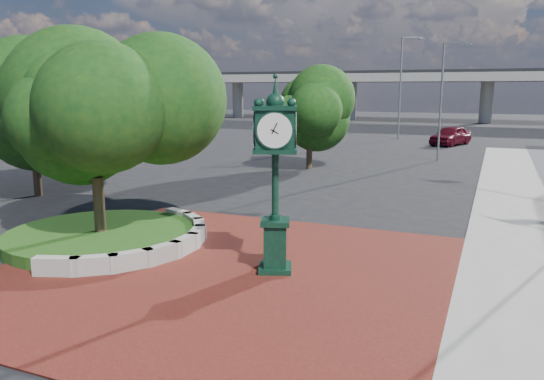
{
  "coord_description": "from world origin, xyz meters",
  "views": [
    {
      "loc": [
        6.71,
        -13.25,
        4.99
      ],
      "look_at": [
        0.46,
        1.5,
        1.9
      ],
      "focal_mm": 35.0,
      "sensor_mm": 36.0,
      "label": 1
    }
  ],
  "objects_px": {
    "parked_car": "(451,135)",
    "street_lamp_far": "(403,80)",
    "post_clock": "(275,168)",
    "street_lamp_near": "(444,92)"
  },
  "relations": [
    {
      "from": "parked_car",
      "to": "street_lamp_near",
      "type": "bearing_deg",
      "value": -67.63
    },
    {
      "from": "street_lamp_near",
      "to": "street_lamp_far",
      "type": "relative_size",
      "value": 0.82
    },
    {
      "from": "street_lamp_near",
      "to": "parked_car",
      "type": "bearing_deg",
      "value": 91.37
    },
    {
      "from": "parked_car",
      "to": "street_lamp_far",
      "type": "xyz_separation_m",
      "value": [
        -5.04,
        3.97,
        4.91
      ]
    },
    {
      "from": "post_clock",
      "to": "parked_car",
      "type": "bearing_deg",
      "value": 87.46
    },
    {
      "from": "parked_car",
      "to": "street_lamp_far",
      "type": "height_order",
      "value": "street_lamp_far"
    },
    {
      "from": "street_lamp_far",
      "to": "street_lamp_near",
      "type": "bearing_deg",
      "value": -70.76
    },
    {
      "from": "post_clock",
      "to": "street_lamp_near",
      "type": "xyz_separation_m",
      "value": [
        1.89,
        25.33,
        1.81
      ]
    },
    {
      "from": "post_clock",
      "to": "street_lamp_near",
      "type": "distance_m",
      "value": 25.47
    },
    {
      "from": "parked_car",
      "to": "street_lamp_near",
      "type": "xyz_separation_m",
      "value": [
        0.27,
        -11.24,
        3.85
      ]
    }
  ]
}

